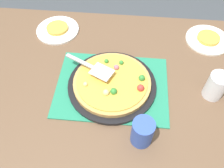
# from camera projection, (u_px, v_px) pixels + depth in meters

# --- Properties ---
(ground_plane) EXTENTS (8.00, 8.00, 0.00)m
(ground_plane) POSITION_uv_depth(u_px,v_px,m) (112.00, 150.00, 1.64)
(ground_plane) COLOR #3D4247
(dining_table) EXTENTS (1.40, 1.00, 0.75)m
(dining_table) POSITION_uv_depth(u_px,v_px,m) (112.00, 100.00, 1.12)
(dining_table) COLOR brown
(dining_table) RESTS_ON ground_plane
(placemat) EXTENTS (0.48, 0.36, 0.01)m
(placemat) POSITION_uv_depth(u_px,v_px,m) (112.00, 86.00, 1.03)
(placemat) COLOR #237F5B
(placemat) RESTS_ON dining_table
(pizza_pan) EXTENTS (0.38, 0.38, 0.01)m
(pizza_pan) POSITION_uv_depth(u_px,v_px,m) (112.00, 85.00, 1.02)
(pizza_pan) COLOR black
(pizza_pan) RESTS_ON placemat
(pizza) EXTENTS (0.33, 0.33, 0.05)m
(pizza) POSITION_uv_depth(u_px,v_px,m) (112.00, 82.00, 1.01)
(pizza) COLOR tan
(pizza) RESTS_ON pizza_pan
(plate_near_left) EXTENTS (0.22, 0.22, 0.01)m
(plate_near_left) POSITION_uv_depth(u_px,v_px,m) (58.00, 30.00, 1.25)
(plate_near_left) COLOR white
(plate_near_left) RESTS_ON dining_table
(plate_far_right) EXTENTS (0.22, 0.22, 0.01)m
(plate_far_right) POSITION_uv_depth(u_px,v_px,m) (208.00, 40.00, 1.20)
(plate_far_right) COLOR white
(plate_far_right) RESTS_ON dining_table
(served_slice_left) EXTENTS (0.11, 0.11, 0.02)m
(served_slice_left) POSITION_uv_depth(u_px,v_px,m) (57.00, 28.00, 1.24)
(served_slice_left) COLOR gold
(served_slice_left) RESTS_ON plate_near_left
(served_slice_right) EXTENTS (0.11, 0.11, 0.02)m
(served_slice_right) POSITION_uv_depth(u_px,v_px,m) (209.00, 38.00, 1.19)
(served_slice_right) COLOR gold
(served_slice_right) RESTS_ON plate_far_right
(cup_near) EXTENTS (0.08, 0.08, 0.12)m
(cup_near) POSITION_uv_depth(u_px,v_px,m) (216.00, 86.00, 0.96)
(cup_near) COLOR white
(cup_near) RESTS_ON dining_table
(cup_far) EXTENTS (0.08, 0.08, 0.12)m
(cup_far) POSITION_uv_depth(u_px,v_px,m) (142.00, 132.00, 0.84)
(cup_far) COLOR #3351AD
(cup_far) RESTS_ON dining_table
(pizza_server) EXTENTS (0.23, 0.14, 0.01)m
(pizza_server) POSITION_uv_depth(u_px,v_px,m) (92.00, 67.00, 1.01)
(pizza_server) COLOR silver
(pizza_server) RESTS_ON pizza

